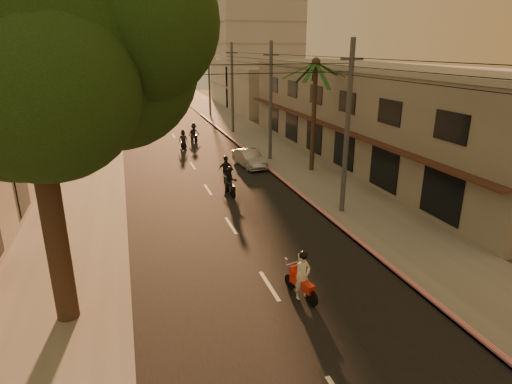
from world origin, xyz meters
TOP-DOWN VIEW (x-y plane):
  - ground at (0.00, 0.00)m, footprint 160.00×160.00m
  - road at (0.00, 20.00)m, footprint 10.00×140.00m
  - sidewalk_right at (7.50, 20.00)m, footprint 5.00×140.00m
  - sidewalk_left at (-7.50, 20.00)m, footprint 5.00×140.00m
  - curb_stripe at (5.10, 15.00)m, footprint 0.20×60.00m
  - shophouse_row at (13.95, 18.00)m, footprint 8.80×34.20m
  - distant_tower at (16.00, 56.00)m, footprint 12.10×12.10m
  - broadleaf_tree at (-6.61, 2.14)m, footprint 9.60×8.70m
  - palm_tree at (8.00, 16.00)m, footprint 5.00×5.00m
  - utility_poles at (6.20, 20.00)m, footprint 1.20×48.26m
  - filler_right at (14.00, 45.00)m, footprint 8.00×14.00m
  - filler_left_near at (-14.00, 34.00)m, footprint 8.00×14.00m
  - filler_left_far at (-14.00, 52.00)m, footprint 8.00×14.00m
  - scooter_red at (0.86, 0.94)m, footprint 0.90×1.85m
  - scooter_mid_a at (1.10, 12.54)m, footprint 0.92×1.86m
  - scooter_mid_b at (1.49, 15.30)m, footprint 1.09×1.81m
  - scooter_far_a at (0.18, 26.05)m, footprint 1.04×1.68m
  - scooter_far_b at (1.57, 28.77)m, footprint 1.29×1.80m
  - parked_car at (4.05, 18.49)m, footprint 2.18×4.22m

SIDE VIEW (x-z plane):
  - ground at x=0.00m, z-range 0.00..0.00m
  - road at x=0.00m, z-range 0.00..0.02m
  - sidewalk_right at x=7.50m, z-range 0.00..0.12m
  - sidewalk_left at x=-7.50m, z-range 0.00..0.12m
  - curb_stripe at x=5.10m, z-range 0.00..0.20m
  - parked_car at x=4.05m, z-range 0.00..1.30m
  - scooter_far_a at x=0.18m, z-range -0.08..1.61m
  - scooter_mid_b at x=1.49m, z-range -0.09..1.69m
  - scooter_far_b at x=1.57m, z-range -0.07..1.71m
  - scooter_red at x=0.86m, z-range -0.10..1.74m
  - scooter_mid_a at x=1.10m, z-range -0.09..1.74m
  - filler_left_near at x=-14.00m, z-range 0.00..4.40m
  - filler_right at x=14.00m, z-range 0.00..6.00m
  - filler_left_far at x=-14.00m, z-range 0.00..7.00m
  - shophouse_row at x=13.95m, z-range 0.00..7.30m
  - utility_poles at x=6.20m, z-range 2.04..11.04m
  - palm_tree at x=8.00m, z-range 3.05..11.25m
  - broadleaf_tree at x=-6.61m, z-range 2.43..14.53m
  - distant_tower at x=16.00m, z-range 0.00..28.00m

